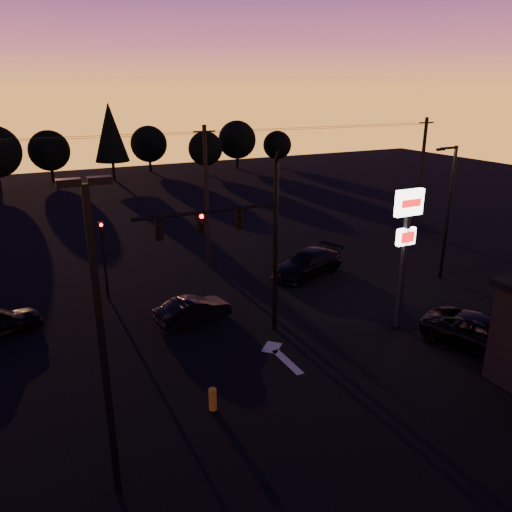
{
  "coord_description": "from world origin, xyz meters",
  "views": [
    {
      "loc": [
        -9.09,
        -15.16,
        11.13
      ],
      "look_at": [
        1.0,
        5.0,
        3.5
      ],
      "focal_mm": 35.0,
      "sensor_mm": 36.0,
      "label": 1
    }
  ],
  "objects_px": {
    "car_right": "(308,263)",
    "suv_parked": "(484,334)",
    "secondary_signal": "(103,249)",
    "parking_lot_light": "(100,327)",
    "streetlight": "(448,207)",
    "car_mid": "(193,310)",
    "pylon_sign": "(407,230)",
    "bollard": "(213,399)",
    "traffic_signal_mast": "(244,235)"
  },
  "relations": [
    {
      "from": "traffic_signal_mast",
      "to": "pylon_sign",
      "type": "height_order",
      "value": "traffic_signal_mast"
    },
    {
      "from": "secondary_signal",
      "to": "pylon_sign",
      "type": "relative_size",
      "value": 0.64
    },
    {
      "from": "pylon_sign",
      "to": "bollard",
      "type": "height_order",
      "value": "pylon_sign"
    },
    {
      "from": "suv_parked",
      "to": "parking_lot_light",
      "type": "bearing_deg",
      "value": 164.77
    },
    {
      "from": "bollard",
      "to": "streetlight",
      "type": "bearing_deg",
      "value": 19.4
    },
    {
      "from": "streetlight",
      "to": "car_right",
      "type": "xyz_separation_m",
      "value": [
        -7.02,
        4.07,
        -3.66
      ]
    },
    {
      "from": "streetlight",
      "to": "suv_parked",
      "type": "relative_size",
      "value": 1.5
    },
    {
      "from": "pylon_sign",
      "to": "car_mid",
      "type": "height_order",
      "value": "pylon_sign"
    },
    {
      "from": "secondary_signal",
      "to": "car_right",
      "type": "bearing_deg",
      "value": -9.17
    },
    {
      "from": "parking_lot_light",
      "to": "car_mid",
      "type": "bearing_deg",
      "value": 58.78
    },
    {
      "from": "streetlight",
      "to": "suv_parked",
      "type": "xyz_separation_m",
      "value": [
        -5.05,
        -7.45,
        -3.68
      ]
    },
    {
      "from": "traffic_signal_mast",
      "to": "secondary_signal",
      "type": "xyz_separation_m",
      "value": [
        -4.9,
        7.49,
        -2.07
      ]
    },
    {
      "from": "pylon_sign",
      "to": "bollard",
      "type": "xyz_separation_m",
      "value": [
        -10.59,
        -2.16,
        -4.48
      ]
    },
    {
      "from": "traffic_signal_mast",
      "to": "pylon_sign",
      "type": "distance_m",
      "value": 7.52
    },
    {
      "from": "streetlight",
      "to": "suv_parked",
      "type": "height_order",
      "value": "streetlight"
    },
    {
      "from": "bollard",
      "to": "suv_parked",
      "type": "bearing_deg",
      "value": -5.92
    },
    {
      "from": "secondary_signal",
      "to": "suv_parked",
      "type": "bearing_deg",
      "value": -44.11
    },
    {
      "from": "car_mid",
      "to": "car_right",
      "type": "xyz_separation_m",
      "value": [
        8.63,
        3.06,
        0.14
      ]
    },
    {
      "from": "streetlight",
      "to": "bollard",
      "type": "bearing_deg",
      "value": -160.6
    },
    {
      "from": "bollard",
      "to": "secondary_signal",
      "type": "bearing_deg",
      "value": 96.63
    },
    {
      "from": "parking_lot_light",
      "to": "pylon_sign",
      "type": "bearing_deg",
      "value": 17.23
    },
    {
      "from": "traffic_signal_mast",
      "to": "streetlight",
      "type": "distance_m",
      "value": 14.1
    },
    {
      "from": "suv_parked",
      "to": "bollard",
      "type": "bearing_deg",
      "value": 155.19
    },
    {
      "from": "streetlight",
      "to": "bollard",
      "type": "xyz_separation_m",
      "value": [
        -17.5,
        -6.16,
        -3.99
      ]
    },
    {
      "from": "bollard",
      "to": "suv_parked",
      "type": "distance_m",
      "value": 12.52
    },
    {
      "from": "traffic_signal_mast",
      "to": "car_right",
      "type": "height_order",
      "value": "traffic_signal_mast"
    },
    {
      "from": "parking_lot_light",
      "to": "streetlight",
      "type": "relative_size",
      "value": 1.14
    },
    {
      "from": "parking_lot_light",
      "to": "suv_parked",
      "type": "xyz_separation_m",
      "value": [
        16.36,
        1.05,
        -4.53
      ]
    },
    {
      "from": "car_mid",
      "to": "pylon_sign",
      "type": "bearing_deg",
      "value": -128.22
    },
    {
      "from": "suv_parked",
      "to": "streetlight",
      "type": "bearing_deg",
      "value": 36.99
    },
    {
      "from": "traffic_signal_mast",
      "to": "parking_lot_light",
      "type": "distance_m",
      "value": 10.19
    },
    {
      "from": "traffic_signal_mast",
      "to": "secondary_signal",
      "type": "height_order",
      "value": "traffic_signal_mast"
    },
    {
      "from": "parking_lot_light",
      "to": "car_mid",
      "type": "distance_m",
      "value": 12.04
    },
    {
      "from": "traffic_signal_mast",
      "to": "streetlight",
      "type": "bearing_deg",
      "value": 6.14
    },
    {
      "from": "secondary_signal",
      "to": "parking_lot_light",
      "type": "xyz_separation_m",
      "value": [
        -2.5,
        -14.49,
        2.41
      ]
    },
    {
      "from": "parking_lot_light",
      "to": "car_right",
      "type": "distance_m",
      "value": 19.63
    },
    {
      "from": "secondary_signal",
      "to": "parking_lot_light",
      "type": "relative_size",
      "value": 0.48
    },
    {
      "from": "secondary_signal",
      "to": "bollard",
      "type": "xyz_separation_m",
      "value": [
        1.41,
        -12.15,
        -2.43
      ]
    },
    {
      "from": "car_mid",
      "to": "car_right",
      "type": "distance_m",
      "value": 9.16
    },
    {
      "from": "traffic_signal_mast",
      "to": "parking_lot_light",
      "type": "relative_size",
      "value": 0.94
    },
    {
      "from": "secondary_signal",
      "to": "streetlight",
      "type": "height_order",
      "value": "streetlight"
    },
    {
      "from": "pylon_sign",
      "to": "streetlight",
      "type": "relative_size",
      "value": 0.85
    },
    {
      "from": "pylon_sign",
      "to": "streetlight",
      "type": "bearing_deg",
      "value": 30.08
    },
    {
      "from": "traffic_signal_mast",
      "to": "parking_lot_light",
      "type": "height_order",
      "value": "parking_lot_light"
    },
    {
      "from": "car_mid",
      "to": "suv_parked",
      "type": "distance_m",
      "value": 13.56
    },
    {
      "from": "parking_lot_light",
      "to": "streetlight",
      "type": "distance_m",
      "value": 23.05
    },
    {
      "from": "car_right",
      "to": "suv_parked",
      "type": "xyz_separation_m",
      "value": [
        1.97,
        -11.52,
        -0.02
      ]
    },
    {
      "from": "pylon_sign",
      "to": "suv_parked",
      "type": "relative_size",
      "value": 1.28
    },
    {
      "from": "streetlight",
      "to": "parking_lot_light",
      "type": "bearing_deg",
      "value": -158.35
    },
    {
      "from": "secondary_signal",
      "to": "bollard",
      "type": "height_order",
      "value": "secondary_signal"
    }
  ]
}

